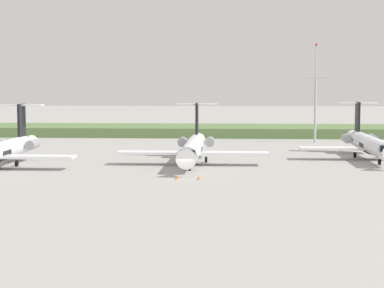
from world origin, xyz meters
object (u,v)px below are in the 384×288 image
at_px(regional_jet_second, 193,147).
at_px(regional_jet_third, 369,143).
at_px(safety_cone_front_marker, 177,177).
at_px(safety_cone_mid_marker, 199,177).
at_px(antenna_mast, 315,101).

xyz_separation_m(regional_jet_second, regional_jet_third, (28.18, 8.40, 0.00)).
bearing_deg(regional_jet_second, safety_cone_front_marker, -93.77).
relative_size(regional_jet_second, safety_cone_mid_marker, 56.36).
height_order(regional_jet_third, safety_cone_front_marker, regional_jet_third).
height_order(safety_cone_front_marker, safety_cone_mid_marker, same).
bearing_deg(antenna_mast, safety_cone_mid_marker, -111.20).
bearing_deg(regional_jet_third, antenna_mast, 99.56).
bearing_deg(antenna_mast, regional_jet_third, -80.44).
distance_m(regional_jet_second, safety_cone_mid_marker, 17.00).
distance_m(regional_jet_third, safety_cone_front_marker, 38.72).
height_order(regional_jet_second, antenna_mast, antenna_mast).
bearing_deg(safety_cone_mid_marker, regional_jet_third, 43.54).
bearing_deg(safety_cone_front_marker, safety_cone_mid_marker, 1.34).
bearing_deg(safety_cone_mid_marker, antenna_mast, 68.80).
relative_size(regional_jet_second, antenna_mast, 1.51).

